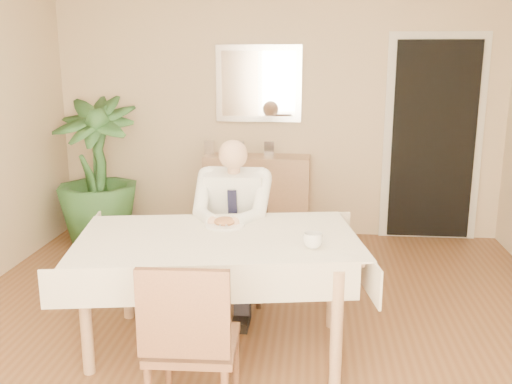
# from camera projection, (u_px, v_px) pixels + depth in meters

# --- Properties ---
(room) EXTENTS (5.00, 5.02, 2.60)m
(room) POSITION_uv_depth(u_px,v_px,m) (250.00, 148.00, 3.34)
(room) COLOR brown
(room) RESTS_ON ground
(window) EXTENTS (1.34, 0.04, 1.44)m
(window) POSITION_uv_depth(u_px,v_px,m) (80.00, 299.00, 0.92)
(window) COLOR silver
(window) RESTS_ON room
(doorway) EXTENTS (0.96, 0.07, 2.10)m
(doorway) POSITION_uv_depth(u_px,v_px,m) (433.00, 141.00, 5.64)
(doorway) COLOR silver
(doorway) RESTS_ON ground
(mirror) EXTENTS (0.86, 0.04, 0.76)m
(mirror) POSITION_uv_depth(u_px,v_px,m) (259.00, 84.00, 5.69)
(mirror) COLOR silver
(mirror) RESTS_ON room
(dining_table) EXTENTS (1.88, 1.30, 0.75)m
(dining_table) POSITION_uv_depth(u_px,v_px,m) (218.00, 249.00, 3.51)
(dining_table) COLOR tan
(dining_table) RESTS_ON ground
(chair_far) EXTENTS (0.51, 0.51, 0.96)m
(chair_far) POSITION_uv_depth(u_px,v_px,m) (237.00, 227.00, 4.39)
(chair_far) COLOR #4A2D19
(chair_far) RESTS_ON ground
(chair_near) EXTENTS (0.45, 0.45, 0.91)m
(chair_near) POSITION_uv_depth(u_px,v_px,m) (190.00, 339.00, 2.72)
(chair_near) COLOR #4A2D19
(chair_near) RESTS_ON ground
(seated_man) EXTENTS (0.48, 0.72, 1.24)m
(seated_man) POSITION_uv_depth(u_px,v_px,m) (232.00, 219.00, 4.07)
(seated_man) COLOR white
(seated_man) RESTS_ON ground
(plate) EXTENTS (0.26, 0.26, 0.02)m
(plate) POSITION_uv_depth(u_px,v_px,m) (225.00, 225.00, 3.69)
(plate) COLOR white
(plate) RESTS_ON dining_table
(food) EXTENTS (0.14, 0.14, 0.06)m
(food) POSITION_uv_depth(u_px,v_px,m) (225.00, 221.00, 3.69)
(food) COLOR brown
(food) RESTS_ON dining_table
(knife) EXTENTS (0.01, 0.13, 0.01)m
(knife) POSITION_uv_depth(u_px,v_px,m) (230.00, 225.00, 3.63)
(knife) COLOR silver
(knife) RESTS_ON dining_table
(fork) EXTENTS (0.01, 0.13, 0.01)m
(fork) POSITION_uv_depth(u_px,v_px,m) (217.00, 225.00, 3.63)
(fork) COLOR silver
(fork) RESTS_ON dining_table
(coffee_mug) EXTENTS (0.13, 0.13, 0.09)m
(coffee_mug) POSITION_uv_depth(u_px,v_px,m) (313.00, 241.00, 3.26)
(coffee_mug) COLOR white
(coffee_mug) RESTS_ON dining_table
(sideboard) EXTENTS (1.06, 0.38, 0.84)m
(sideboard) POSITION_uv_depth(u_px,v_px,m) (257.00, 197.00, 5.81)
(sideboard) COLOR tan
(sideboard) RESTS_ON ground
(photo_frame_left) EXTENTS (0.10, 0.02, 0.14)m
(photo_frame_left) POSITION_uv_depth(u_px,v_px,m) (209.00, 147.00, 5.79)
(photo_frame_left) COLOR silver
(photo_frame_left) RESTS_ON sideboard
(photo_frame_center) EXTENTS (0.10, 0.02, 0.14)m
(photo_frame_center) POSITION_uv_depth(u_px,v_px,m) (239.00, 148.00, 5.76)
(photo_frame_center) COLOR silver
(photo_frame_center) RESTS_ON sideboard
(photo_frame_right) EXTENTS (0.10, 0.02, 0.14)m
(photo_frame_right) POSITION_uv_depth(u_px,v_px,m) (269.00, 148.00, 5.73)
(photo_frame_right) COLOR silver
(photo_frame_right) RESTS_ON sideboard
(potted_palm) EXTENTS (0.81, 0.81, 1.44)m
(potted_palm) POSITION_uv_depth(u_px,v_px,m) (97.00, 171.00, 5.60)
(potted_palm) COLOR #254E23
(potted_palm) RESTS_ON ground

